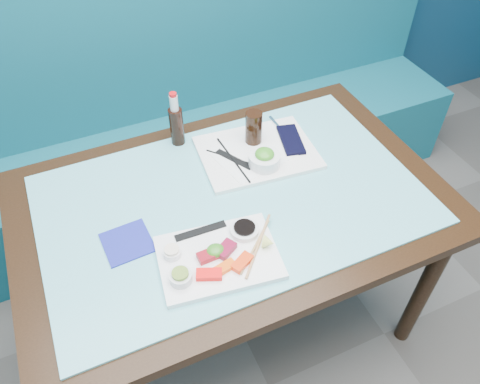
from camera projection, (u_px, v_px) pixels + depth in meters
name	position (u px, v px, depth m)	size (l,w,h in m)	color
booth_bench	(167.00, 140.00, 2.33)	(3.00, 0.56, 1.17)	#105766
dining_table	(233.00, 217.00, 1.59)	(1.40, 0.90, 0.75)	black
glass_top	(232.00, 199.00, 1.53)	(1.22, 0.76, 0.01)	#63BEC7
sashimi_plate	(219.00, 257.00, 1.35)	(0.34, 0.24, 0.02)	white
salmon_left	(209.00, 274.00, 1.29)	(0.07, 0.03, 0.02)	#FF0D0A
salmon_mid	(225.00, 267.00, 1.30)	(0.06, 0.03, 0.01)	#FF560A
salmon_right	(242.00, 262.00, 1.31)	(0.07, 0.03, 0.02)	#FF370A
tuna_left	(208.00, 256.00, 1.33)	(0.06, 0.04, 0.02)	maroon
tuna_right	(226.00, 249.00, 1.34)	(0.06, 0.04, 0.02)	maroon
seaweed_garnish	(215.00, 250.00, 1.34)	(0.05, 0.05, 0.03)	#337D1D
ramekin_wasabi	(181.00, 277.00, 1.27)	(0.06, 0.06, 0.03)	silver
wasabi_fill	(180.00, 273.00, 1.26)	(0.05, 0.05, 0.01)	olive
ramekin_ginger	(172.00, 253.00, 1.33)	(0.05, 0.05, 0.02)	white
ginger_fill	(172.00, 250.00, 1.32)	(0.04, 0.04, 0.01)	#F3E2C8
soy_dish	(245.00, 230.00, 1.40)	(0.09, 0.09, 0.02)	white
soy_fill	(245.00, 227.00, 1.39)	(0.07, 0.07, 0.01)	black
lemon_wedge	(269.00, 242.00, 1.35)	(0.04, 0.04, 0.03)	#F5FF78
chopstick_sleeve	(201.00, 231.00, 1.40)	(0.16, 0.02, 0.00)	black
wooden_chopstick_a	(255.00, 246.00, 1.36)	(0.01, 0.01, 0.21)	#A5814D
wooden_chopstick_b	(258.00, 245.00, 1.36)	(0.01, 0.01, 0.24)	tan
serving_tray	(257.00, 153.00, 1.67)	(0.40, 0.30, 0.02)	white
paper_placemat	(257.00, 151.00, 1.67)	(0.30, 0.21, 0.00)	white
seaweed_bowl	(264.00, 160.00, 1.60)	(0.11, 0.11, 0.04)	white
seaweed_salad	(265.00, 154.00, 1.58)	(0.07, 0.07, 0.03)	#399021
cola_glass	(254.00, 128.00, 1.66)	(0.06, 0.06, 0.12)	black
navy_pouch	(291.00, 140.00, 1.70)	(0.07, 0.16, 0.01)	black
fork	(276.00, 124.00, 1.77)	(0.01, 0.01, 0.10)	white
black_chopstick_a	(233.00, 159.00, 1.63)	(0.01, 0.01, 0.26)	black
black_chopstick_b	(235.00, 159.00, 1.63)	(0.01, 0.01, 0.22)	black
tray_sleeve	(234.00, 159.00, 1.63)	(0.03, 0.15, 0.00)	black
cola_bottle_body	(177.00, 126.00, 1.67)	(0.05, 0.05, 0.14)	black
cola_bottle_neck	(174.00, 103.00, 1.60)	(0.03, 0.03, 0.06)	silver
cola_bottle_cap	(173.00, 95.00, 1.58)	(0.03, 0.03, 0.01)	red
blue_napkin	(127.00, 242.00, 1.39)	(0.14, 0.14, 0.01)	navy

